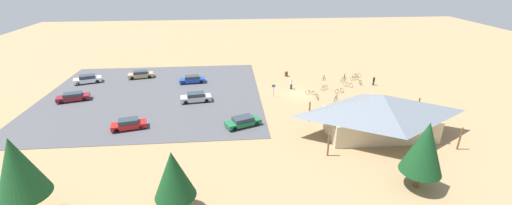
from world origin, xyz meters
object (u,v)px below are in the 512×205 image
(bicycle_red_yard_center, at_px, (324,88))
(lot_sign, at_px, (274,89))
(bicycle_white_yard_left, at_px, (343,80))
(car_green_second_row, at_px, (243,121))
(car_blue_end_stall, at_px, (192,79))
(trash_bin, at_px, (286,74))
(bicycle_purple_yard_front, at_px, (336,98))
(car_red_near_entry, at_px, (129,124))
(pine_mideast, at_px, (17,168))
(bicycle_orange_lone_west, at_px, (348,85))
(bicycle_black_yard_right, at_px, (311,93))
(bicycle_yellow_edge_north, at_px, (324,78))
(pine_center, at_px, (173,175))
(car_tan_front_row, at_px, (141,74))
(bicycle_yellow_mid_cluster, at_px, (360,83))
(bicycle_teal_by_bin, at_px, (344,76))
(bicycle_red_near_porch, at_px, (356,75))
(car_white_inner_stall, at_px, (88,79))
(pine_far_west, at_px, (425,148))
(visitor_at_bikes, at_px, (374,81))
(car_maroon_far_end, at_px, (73,97))
(bicycle_blue_trailside, at_px, (354,78))
(bicycle_green_lone_east, at_px, (317,97))
(bike_pavilion, at_px, (380,112))
(bicycle_silver_edge_south, at_px, (339,91))
(car_silver_aisle_side, at_px, (196,97))
(visitor_near_lot, at_px, (291,84))

(bicycle_red_yard_center, bearing_deg, lot_sign, 14.46)
(bicycle_white_yard_left, xyz_separation_m, car_green_second_row, (19.23, 16.21, 0.33))
(lot_sign, xyz_separation_m, bicycle_red_yard_center, (-9.20, -2.37, -1.02))
(car_blue_end_stall, bearing_deg, trash_bin, -172.49)
(bicycle_white_yard_left, relative_size, bicycle_purple_yard_front, 0.91)
(bicycle_red_yard_center, relative_size, car_red_near_entry, 0.32)
(pine_mideast, xyz_separation_m, bicycle_orange_lone_west, (-37.73, -29.31, -4.97))
(bicycle_black_yard_right, distance_m, bicycle_yellow_edge_north, 8.35)
(pine_center, height_order, car_tan_front_row, pine_center)
(bicycle_yellow_mid_cluster, relative_size, bicycle_white_yard_left, 1.35)
(bicycle_teal_by_bin, xyz_separation_m, bicycle_purple_yard_front, (5.00, 10.31, -0.04))
(bicycle_orange_lone_west, bearing_deg, bicycle_yellow_edge_north, -52.47)
(bicycle_red_near_porch, distance_m, car_white_inner_stall, 49.85)
(pine_far_west, bearing_deg, trash_bin, -78.95)
(bicycle_white_yard_left, xyz_separation_m, visitor_at_bikes, (-4.84, 2.32, 0.48))
(lot_sign, relative_size, bicycle_red_yard_center, 1.48)
(car_maroon_far_end, height_order, visitor_at_bikes, visitor_at_bikes)
(bicycle_yellow_mid_cluster, xyz_separation_m, bicycle_blue_trailside, (0.16, -2.43, 0.01))
(bicycle_green_lone_east, bearing_deg, bike_pavilion, 110.69)
(trash_bin, height_order, bicycle_white_yard_left, trash_bin)
(car_white_inner_stall, bearing_deg, car_tan_front_row, -167.35)
(lot_sign, height_order, bicycle_black_yard_right, lot_sign)
(pine_far_west, bearing_deg, pine_mideast, 2.55)
(lot_sign, xyz_separation_m, bicycle_yellow_edge_north, (-10.56, -7.60, -1.02))
(bicycle_white_yard_left, relative_size, bicycle_silver_edge_south, 0.76)
(bicycle_green_lone_east, bearing_deg, bicycle_purple_yard_front, 166.22)
(car_silver_aisle_side, relative_size, visitor_at_bikes, 2.97)
(bicycle_yellow_mid_cluster, xyz_separation_m, car_green_second_row, (21.86, 14.40, 0.34))
(pine_mideast, bearing_deg, car_white_inner_stall, -76.21)
(bicycle_yellow_edge_north, bearing_deg, bicycle_green_lone_east, 68.14)
(pine_center, height_order, bicycle_red_near_porch, pine_center)
(bicycle_silver_edge_south, bearing_deg, bicycle_teal_by_bin, -114.95)
(bicycle_silver_edge_south, relative_size, car_red_near_entry, 0.37)
(bicycle_purple_yard_front, xyz_separation_m, car_maroon_far_end, (41.43, -3.34, 0.36))
(car_silver_aisle_side, distance_m, visitor_at_bikes, 31.37)
(bicycle_yellow_edge_north, xyz_separation_m, bicycle_red_near_porch, (-6.59, -0.76, -0.00))
(car_silver_aisle_side, bearing_deg, bicycle_blue_trailside, -164.68)
(bicycle_red_yard_center, relative_size, bicycle_purple_yard_front, 1.03)
(trash_bin, relative_size, lot_sign, 0.41)
(bicycle_green_lone_east, xyz_separation_m, car_tan_front_row, (30.60, -13.19, 0.38))
(bicycle_silver_edge_south, bearing_deg, pine_center, 48.79)
(trash_bin, height_order, visitor_at_bikes, visitor_at_bikes)
(bicycle_white_yard_left, height_order, car_red_near_entry, car_red_near_entry)
(bike_pavilion, xyz_separation_m, trash_bin, (7.51, -23.93, -2.66))
(bicycle_orange_lone_west, relative_size, car_maroon_far_end, 0.29)
(bicycle_white_yard_left, relative_size, visitor_near_lot, 0.72)
(bicycle_teal_by_bin, distance_m, bicycle_yellow_edge_north, 4.15)
(bike_pavilion, height_order, pine_center, pine_center)
(bicycle_yellow_mid_cluster, relative_size, bicycle_orange_lone_west, 1.22)
(bicycle_white_yard_left, bearing_deg, bicycle_orange_lone_west, 90.20)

